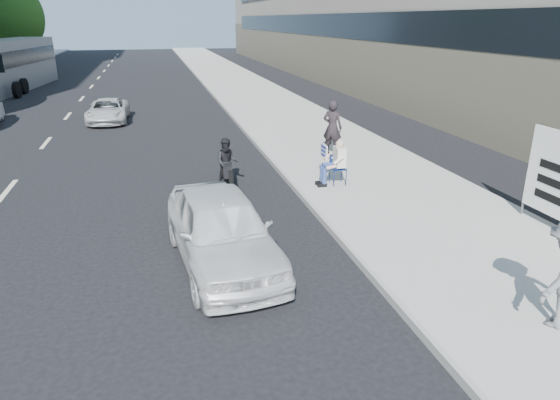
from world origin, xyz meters
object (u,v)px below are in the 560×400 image
object	(u,v)px
seated_protester	(334,160)
white_sedan_near	(222,229)
pedestrian_woman	(332,128)
bus	(9,65)
white_sedan_far	(108,111)
motorcycle	(227,165)

from	to	relation	value
seated_protester	white_sedan_near	bearing A→B (deg)	-134.18
seated_protester	pedestrian_woman	world-z (taller)	pedestrian_woman
pedestrian_woman	white_sedan_near	distance (m)	8.56
white_sedan_near	bus	world-z (taller)	bus
white_sedan_far	bus	xyz separation A→B (m)	(-7.23, 13.84, 1.10)
seated_protester	motorcycle	distance (m)	3.08
motorcycle	bus	bearing A→B (deg)	120.90
seated_protester	pedestrian_woman	xyz separation A→B (m)	(1.10, 3.23, 0.22)
white_sedan_near	pedestrian_woman	bearing A→B (deg)	50.06
pedestrian_woman	white_sedan_near	bearing A→B (deg)	96.78
white_sedan_near	white_sedan_far	world-z (taller)	white_sedan_near
seated_protester	motorcycle	bearing A→B (deg)	159.89
pedestrian_woman	bus	bearing A→B (deg)	-14.96
bus	seated_protester	bearing A→B (deg)	-53.87
white_sedan_far	pedestrian_woman	bearing A→B (deg)	-45.97
pedestrian_woman	seated_protester	bearing A→B (deg)	112.36
white_sedan_far	bus	world-z (taller)	bus
seated_protester	white_sedan_near	xyz separation A→B (m)	(-3.73, -3.84, -0.13)
seated_protester	white_sedan_far	world-z (taller)	seated_protester
motorcycle	white_sedan_near	bearing A→B (deg)	-93.25
white_sedan_far	motorcycle	bearing A→B (deg)	-68.09
white_sedan_far	bus	size ratio (longest dim) A/B	0.31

